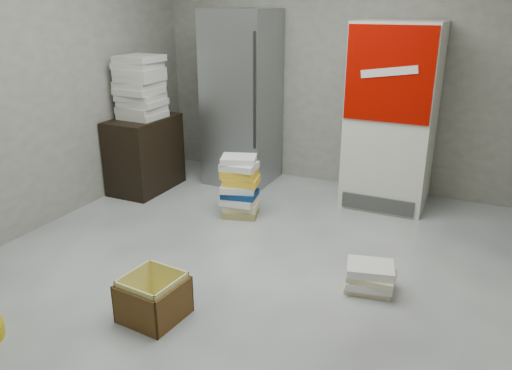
{
  "coord_description": "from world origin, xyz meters",
  "views": [
    {
      "loc": [
        1.6,
        -2.81,
        1.96
      ],
      "look_at": [
        -0.06,
        0.7,
        0.53
      ],
      "focal_mm": 35.0,
      "sensor_mm": 36.0,
      "label": 1
    }
  ],
  "objects": [
    {
      "name": "ground",
      "position": [
        0.0,
        0.0,
        0.0
      ],
      "size": [
        5.0,
        5.0,
        0.0
      ],
      "primitive_type": "plane",
      "color": "silver",
      "rests_on": "ground"
    },
    {
      "name": "room_shell",
      "position": [
        0.0,
        0.0,
        1.8
      ],
      "size": [
        4.04,
        5.04,
        2.82
      ],
      "color": "#9C978C",
      "rests_on": "ground"
    },
    {
      "name": "steel_fridge",
      "position": [
        -0.9,
        2.13,
        0.95
      ],
      "size": [
        0.7,
        0.72,
        1.9
      ],
      "color": "#A3A5AB",
      "rests_on": "ground"
    },
    {
      "name": "coke_cooler",
      "position": [
        0.75,
        2.12,
        0.9
      ],
      "size": [
        0.8,
        0.73,
        1.8
      ],
      "color": "silver",
      "rests_on": "ground"
    },
    {
      "name": "wood_shelf",
      "position": [
        -1.73,
        1.4,
        0.4
      ],
      "size": [
        0.5,
        0.8,
        0.8
      ],
      "primitive_type": "cube",
      "color": "black",
      "rests_on": "ground"
    },
    {
      "name": "supply_box_stack",
      "position": [
        -1.72,
        1.4,
        1.12
      ],
      "size": [
        0.44,
        0.43,
        0.65
      ],
      "color": "beige",
      "rests_on": "wood_shelf"
    },
    {
      "name": "phonebook_stack_main",
      "position": [
        -0.45,
        1.17,
        0.3
      ],
      "size": [
        0.41,
        0.37,
        0.6
      ],
      "rotation": [
        0.0,
        0.0,
        0.19
      ],
      "color": "#93884E",
      "rests_on": "ground"
    },
    {
      "name": "phonebook_stack_side",
      "position": [
        1.01,
        0.36,
        0.1
      ],
      "size": [
        0.38,
        0.33,
        0.21
      ],
      "rotation": [
        0.0,
        0.0,
        0.18
      ],
      "color": "beige",
      "rests_on": "ground"
    },
    {
      "name": "cardboard_box",
      "position": [
        -0.2,
        -0.56,
        0.12
      ],
      "size": [
        0.4,
        0.4,
        0.3
      ],
      "rotation": [
        0.0,
        0.0,
        -0.09
      ],
      "color": "yellow",
      "rests_on": "ground"
    }
  ]
}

